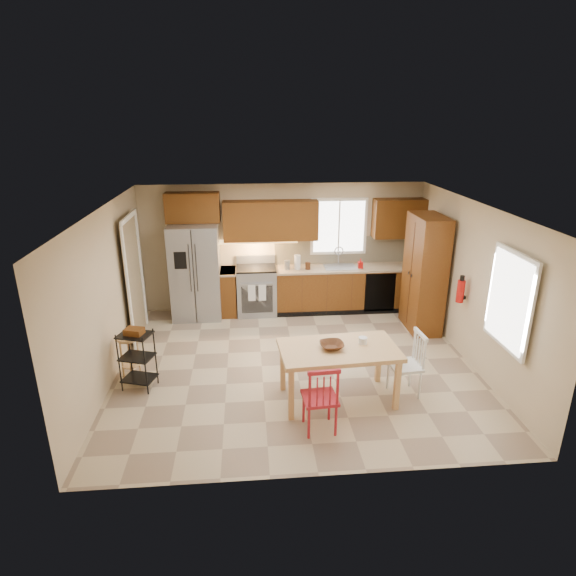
# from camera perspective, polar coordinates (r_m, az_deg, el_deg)

# --- Properties ---
(floor) EXTENTS (5.50, 5.50, 0.00)m
(floor) POSITION_cam_1_polar(r_m,az_deg,el_deg) (7.70, 0.91, -9.07)
(floor) COLOR tan
(floor) RESTS_ON ground
(ceiling) EXTENTS (5.50, 5.00, 0.02)m
(ceiling) POSITION_cam_1_polar(r_m,az_deg,el_deg) (6.85, 1.03, 9.55)
(ceiling) COLOR silver
(ceiling) RESTS_ON ground
(wall_back) EXTENTS (5.50, 0.02, 2.50)m
(wall_back) POSITION_cam_1_polar(r_m,az_deg,el_deg) (9.56, -0.58, 4.86)
(wall_back) COLOR #CCB793
(wall_back) RESTS_ON ground
(wall_front) EXTENTS (5.50, 0.02, 2.50)m
(wall_front) POSITION_cam_1_polar(r_m,az_deg,el_deg) (4.93, 4.01, -10.37)
(wall_front) COLOR #CCB793
(wall_front) RESTS_ON ground
(wall_left) EXTENTS (0.02, 5.00, 2.50)m
(wall_left) POSITION_cam_1_polar(r_m,az_deg,el_deg) (7.43, -20.63, -0.93)
(wall_left) COLOR #CCB793
(wall_left) RESTS_ON ground
(wall_right) EXTENTS (0.02, 5.00, 2.50)m
(wall_right) POSITION_cam_1_polar(r_m,az_deg,el_deg) (7.94, 21.12, 0.31)
(wall_right) COLOR #CCB793
(wall_right) RESTS_ON ground
(refrigerator) EXTENTS (0.92, 0.75, 1.82)m
(refrigerator) POSITION_cam_1_polar(r_m,az_deg,el_deg) (9.32, -10.88, 1.92)
(refrigerator) COLOR gray
(refrigerator) RESTS_ON floor
(range_stove) EXTENTS (0.76, 0.63, 0.92)m
(range_stove) POSITION_cam_1_polar(r_m,az_deg,el_deg) (9.47, -3.74, -0.34)
(range_stove) COLOR gray
(range_stove) RESTS_ON floor
(base_cabinet_narrow) EXTENTS (0.30, 0.60, 0.90)m
(base_cabinet_narrow) POSITION_cam_1_polar(r_m,az_deg,el_deg) (9.50, -7.06, -0.47)
(base_cabinet_narrow) COLOR brown
(base_cabinet_narrow) RESTS_ON floor
(base_cabinet_run) EXTENTS (2.92, 0.60, 0.90)m
(base_cabinet_run) POSITION_cam_1_polar(r_m,az_deg,el_deg) (9.70, 7.19, -0.04)
(base_cabinet_run) COLOR brown
(base_cabinet_run) RESTS_ON floor
(dishwasher) EXTENTS (0.60, 0.02, 0.78)m
(dishwasher) POSITION_cam_1_polar(r_m,az_deg,el_deg) (9.56, 10.83, -0.53)
(dishwasher) COLOR black
(dishwasher) RESTS_ON floor
(backsplash) EXTENTS (2.92, 0.03, 0.55)m
(backsplash) POSITION_cam_1_polar(r_m,az_deg,el_deg) (9.74, 7.03, 4.55)
(backsplash) COLOR beige
(backsplash) RESTS_ON wall_back
(upper_over_fridge) EXTENTS (1.00, 0.35, 0.55)m
(upper_over_fridge) POSITION_cam_1_polar(r_m,az_deg,el_deg) (9.23, -11.25, 9.35)
(upper_over_fridge) COLOR #5E350F
(upper_over_fridge) RESTS_ON wall_back
(upper_left_block) EXTENTS (1.80, 0.35, 0.75)m
(upper_left_block) POSITION_cam_1_polar(r_m,az_deg,el_deg) (9.24, -2.07, 7.99)
(upper_left_block) COLOR #5E350F
(upper_left_block) RESTS_ON wall_back
(upper_right_block) EXTENTS (1.00, 0.35, 0.75)m
(upper_right_block) POSITION_cam_1_polar(r_m,az_deg,el_deg) (9.69, 13.01, 8.06)
(upper_right_block) COLOR #5E350F
(upper_right_block) RESTS_ON wall_back
(window_back) EXTENTS (1.12, 0.04, 1.12)m
(window_back) POSITION_cam_1_polar(r_m,az_deg,el_deg) (9.59, 6.04, 7.26)
(window_back) COLOR white
(window_back) RESTS_ON wall_back
(sink) EXTENTS (0.62, 0.46, 0.16)m
(sink) POSITION_cam_1_polar(r_m,az_deg,el_deg) (9.53, 6.18, 2.25)
(sink) COLOR gray
(sink) RESTS_ON base_cabinet_run
(undercab_glow) EXTENTS (1.60, 0.30, 0.01)m
(undercab_glow) POSITION_cam_1_polar(r_m,az_deg,el_deg) (9.29, -3.89, 5.52)
(undercab_glow) COLOR #FFBF66
(undercab_glow) RESTS_ON wall_back
(soap_bottle) EXTENTS (0.09, 0.09, 0.19)m
(soap_bottle) POSITION_cam_1_polar(r_m,az_deg,el_deg) (9.47, 8.58, 2.89)
(soap_bottle) COLOR #B30F0C
(soap_bottle) RESTS_ON base_cabinet_run
(paper_towel) EXTENTS (0.12, 0.12, 0.28)m
(paper_towel) POSITION_cam_1_polar(r_m,az_deg,el_deg) (9.30, 1.13, 3.09)
(paper_towel) COLOR silver
(paper_towel) RESTS_ON base_cabinet_run
(canister_steel) EXTENTS (0.11, 0.11, 0.18)m
(canister_steel) POSITION_cam_1_polar(r_m,az_deg,el_deg) (9.30, -0.10, 2.76)
(canister_steel) COLOR gray
(canister_steel) RESTS_ON base_cabinet_run
(canister_wood) EXTENTS (0.10, 0.10, 0.14)m
(canister_wood) POSITION_cam_1_polar(r_m,az_deg,el_deg) (9.32, 2.37, 2.65)
(canister_wood) COLOR #4B2614
(canister_wood) RESTS_ON base_cabinet_run
(pantry) EXTENTS (0.50, 0.95, 2.10)m
(pantry) POSITION_cam_1_polar(r_m,az_deg,el_deg) (8.92, 15.87, 1.62)
(pantry) COLOR brown
(pantry) RESTS_ON floor
(fire_extinguisher) EXTENTS (0.12, 0.12, 0.36)m
(fire_extinguisher) POSITION_cam_1_polar(r_m,az_deg,el_deg) (8.06, 19.77, -0.36)
(fire_extinguisher) COLOR #B30F0C
(fire_extinguisher) RESTS_ON wall_right
(window_right) EXTENTS (0.04, 1.02, 1.32)m
(window_right) POSITION_cam_1_polar(r_m,az_deg,el_deg) (6.89, 24.81, -1.34)
(window_right) COLOR white
(window_right) RESTS_ON wall_right
(doorway) EXTENTS (0.04, 0.95, 2.10)m
(doorway) POSITION_cam_1_polar(r_m,az_deg,el_deg) (8.66, -17.83, 0.89)
(doorway) COLOR #8C7A59
(doorway) RESTS_ON wall_left
(dining_table) EXTENTS (1.64, 1.00, 0.77)m
(dining_table) POSITION_cam_1_polar(r_m,az_deg,el_deg) (6.71, 5.94, -10.12)
(dining_table) COLOR #E0AB70
(dining_table) RESTS_ON floor
(chair_red) EXTENTS (0.46, 0.46, 0.93)m
(chair_red) POSITION_cam_1_polar(r_m,az_deg,el_deg) (6.07, 3.79, -12.72)
(chair_red) COLOR maroon
(chair_red) RESTS_ON floor
(chair_white) EXTENTS (0.46, 0.46, 0.93)m
(chair_white) POSITION_cam_1_polar(r_m,az_deg,el_deg) (6.95, 13.70, -8.78)
(chair_white) COLOR silver
(chair_white) RESTS_ON floor
(table_bowl) EXTENTS (0.34, 0.34, 0.08)m
(table_bowl) POSITION_cam_1_polar(r_m,az_deg,el_deg) (6.51, 5.20, -7.16)
(table_bowl) COLOR #4B2614
(table_bowl) RESTS_ON dining_table
(table_jar) EXTENTS (0.13, 0.13, 0.14)m
(table_jar) POSITION_cam_1_polar(r_m,az_deg,el_deg) (6.67, 8.85, -6.34)
(table_jar) COLOR silver
(table_jar) RESTS_ON dining_table
(bar_stool) EXTENTS (0.38, 0.38, 0.65)m
(bar_stool) POSITION_cam_1_polar(r_m,az_deg,el_deg) (7.62, -18.20, -7.73)
(bar_stool) COLOR #E0AB70
(bar_stool) RESTS_ON floor
(utility_cart) EXTENTS (0.53, 0.46, 0.88)m
(utility_cart) POSITION_cam_1_polar(r_m,az_deg,el_deg) (7.24, -17.40, -8.13)
(utility_cart) COLOR black
(utility_cart) RESTS_ON floor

